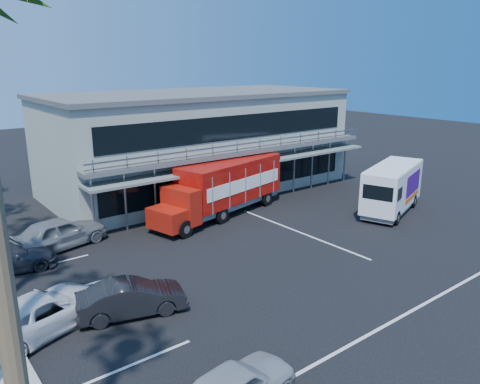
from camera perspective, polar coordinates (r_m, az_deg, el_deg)
ground at (r=23.79m, az=8.91°, el=-7.87°), size 120.00×120.00×0.00m
building at (r=35.79m, az=-5.11°, el=6.26°), size 22.40×12.00×7.30m
red_truck at (r=29.45m, az=-2.02°, el=0.73°), size 10.32×4.60×3.39m
white_van at (r=31.41m, az=18.06°, el=0.49°), size 6.71×4.14×3.10m
parked_car_b at (r=18.77m, az=-13.08°, el=-12.49°), size 4.37×2.53×1.36m
parked_car_c at (r=18.75m, az=-22.93°, el=-13.35°), size 5.54×3.88×1.40m
parked_car_d at (r=24.26m, az=-26.87°, el=-7.28°), size 4.76×2.42×1.32m
parked_car_e at (r=26.11m, az=-21.13°, el=-4.67°), size 5.17×2.99×1.65m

